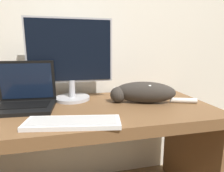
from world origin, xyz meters
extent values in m
cube|color=silver|center=(0.00, 0.73, 1.30)|extent=(6.40, 0.06, 2.60)
cube|color=brown|center=(0.00, 0.33, 0.70)|extent=(1.49, 0.67, 0.06)
cube|color=brown|center=(0.71, 0.33, 0.33)|extent=(0.04, 0.61, 0.67)
cylinder|color=#B2B2B7|center=(-0.08, 0.52, 0.74)|extent=(0.23, 0.23, 0.02)
cylinder|color=#B2B2B7|center=(-0.08, 0.52, 0.81)|extent=(0.04, 0.04, 0.11)
cube|color=#B2B2B7|center=(-0.08, 0.53, 1.05)|extent=(0.54, 0.02, 0.41)
cube|color=black|center=(-0.08, 0.51, 1.05)|extent=(0.52, 0.01, 0.38)
cube|color=black|center=(-0.35, 0.37, 0.74)|extent=(0.35, 0.27, 0.02)
cube|color=black|center=(-0.35, 0.39, 0.75)|extent=(0.28, 0.15, 0.00)
cube|color=black|center=(-0.35, 0.48, 0.87)|extent=(0.34, 0.06, 0.25)
cube|color=black|center=(-0.35, 0.48, 0.87)|extent=(0.30, 0.05, 0.22)
cube|color=white|center=(-0.09, 0.09, 0.74)|extent=(0.45, 0.21, 0.02)
cube|color=#B3B3B3|center=(-0.09, 0.09, 0.75)|extent=(0.41, 0.18, 0.00)
ellipsoid|color=#332D28|center=(0.37, 0.35, 0.80)|extent=(0.40, 0.25, 0.13)
ellipsoid|color=white|center=(0.38, 0.34, 0.83)|extent=(0.19, 0.15, 0.05)
sphere|color=#332D28|center=(0.20, 0.39, 0.78)|extent=(0.10, 0.10, 0.10)
cone|color=white|center=(0.18, 0.40, 0.82)|extent=(0.04, 0.04, 0.03)
cone|color=white|center=(0.22, 0.38, 0.82)|extent=(0.04, 0.04, 0.03)
cylinder|color=white|center=(0.60, 0.29, 0.75)|extent=(0.16, 0.09, 0.03)
camera|label=1|loc=(-0.09, -0.72, 1.07)|focal=30.00mm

